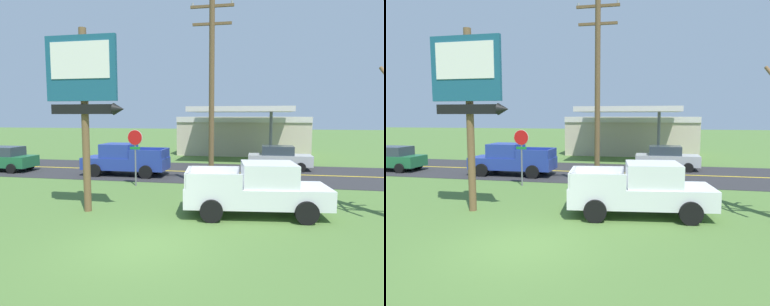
# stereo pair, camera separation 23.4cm
# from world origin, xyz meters

# --- Properties ---
(ground_plane) EXTENTS (180.00, 180.00, 0.00)m
(ground_plane) POSITION_xyz_m (0.00, 0.00, 0.00)
(ground_plane) COLOR #4C7033
(road_asphalt) EXTENTS (140.00, 8.00, 0.02)m
(road_asphalt) POSITION_xyz_m (0.00, 13.00, 0.01)
(road_asphalt) COLOR #2B2B2D
(road_asphalt) RESTS_ON ground
(road_centre_line) EXTENTS (126.00, 0.20, 0.01)m
(road_centre_line) POSITION_xyz_m (0.00, 13.00, 0.02)
(road_centre_line) COLOR gold
(road_centre_line) RESTS_ON road_asphalt
(motel_sign) EXTENTS (3.01, 0.54, 6.88)m
(motel_sign) POSITION_xyz_m (-3.10, 2.94, 4.69)
(motel_sign) COLOR brown
(motel_sign) RESTS_ON ground
(stop_sign) EXTENTS (0.80, 0.08, 2.95)m
(stop_sign) POSITION_xyz_m (-3.02, 7.99, 2.03)
(stop_sign) COLOR slate
(stop_sign) RESTS_ON ground
(utility_pole) EXTENTS (2.05, 0.26, 9.26)m
(utility_pole) POSITION_xyz_m (1.04, 7.58, 4.96)
(utility_pole) COLOR brown
(utility_pole) RESTS_ON ground
(gas_station) EXTENTS (12.00, 11.50, 4.40)m
(gas_station) POSITION_xyz_m (1.87, 24.62, 1.94)
(gas_station) COLOR beige
(gas_station) RESTS_ON ground
(pickup_white_parked_on_lawn) EXTENTS (5.39, 2.69, 1.96)m
(pickup_white_parked_on_lawn) POSITION_xyz_m (3.27, 3.74, 0.96)
(pickup_white_parked_on_lawn) COLOR silver
(pickup_white_parked_on_lawn) RESTS_ON ground
(pickup_blue_on_road) EXTENTS (5.20, 2.24, 1.96)m
(pickup_blue_on_road) POSITION_xyz_m (-4.82, 11.00, 0.96)
(pickup_blue_on_road) COLOR #233893
(pickup_blue_on_road) RESTS_ON ground
(car_silver_near_lane) EXTENTS (4.20, 2.00, 1.64)m
(car_silver_near_lane) POSITION_xyz_m (4.72, 15.00, 0.83)
(car_silver_near_lane) COLOR #A8AAAF
(car_silver_near_lane) RESTS_ON ground
(car_green_mid_lane) EXTENTS (4.20, 2.00, 1.64)m
(car_green_mid_lane) POSITION_xyz_m (-13.40, 11.00, 0.83)
(car_green_mid_lane) COLOR #1E6038
(car_green_mid_lane) RESTS_ON ground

